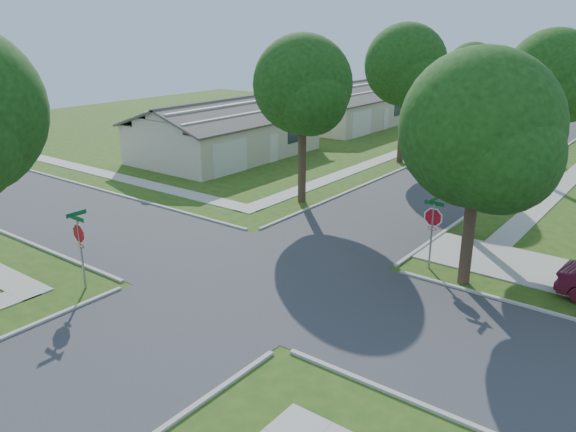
% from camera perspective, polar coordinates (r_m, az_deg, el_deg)
% --- Properties ---
extents(ground, '(100.00, 100.00, 0.00)m').
position_cam_1_polar(ground, '(21.81, -2.45, -6.26)').
color(ground, '#294A14').
rests_on(ground, ground).
extents(road_ns, '(7.00, 100.00, 0.02)m').
position_cam_1_polar(road_ns, '(21.81, -2.45, -6.25)').
color(road_ns, '#333335').
rests_on(road_ns, ground).
extents(sidewalk_nw, '(1.20, 40.00, 0.04)m').
position_cam_1_polar(sidewalk_nw, '(46.19, 12.48, 6.76)').
color(sidewalk_nw, '#9E9B91').
rests_on(sidewalk_nw, ground).
extents(driveway, '(8.80, 3.60, 0.05)m').
position_cam_1_polar(driveway, '(24.57, 23.23, -4.83)').
color(driveway, '#9E9B91').
rests_on(driveway, ground).
extents(stop_sign_sw, '(1.05, 0.80, 2.98)m').
position_cam_1_polar(stop_sign_sw, '(21.52, -20.44, -1.98)').
color(stop_sign_sw, gray).
rests_on(stop_sign_sw, ground).
extents(stop_sign_ne, '(1.05, 0.80, 2.98)m').
position_cam_1_polar(stop_sign_ne, '(22.60, 14.50, -0.41)').
color(stop_sign_ne, gray).
rests_on(stop_sign_ne, ground).
extents(tree_e_near, '(4.97, 4.80, 8.28)m').
position_cam_1_polar(tree_e_near, '(25.71, 19.12, 9.73)').
color(tree_e_near, '#38281C').
rests_on(tree_e_near, ground).
extents(tree_e_mid, '(5.59, 5.40, 9.21)m').
position_cam_1_polar(tree_e_mid, '(37.18, 25.36, 12.39)').
color(tree_e_mid, '#38281C').
rests_on(tree_e_mid, ground).
extents(tree_w_near, '(5.38, 5.20, 8.97)m').
position_cam_1_polar(tree_w_near, '(29.92, 1.59, 12.75)').
color(tree_w_near, '#38281C').
rests_on(tree_w_near, ground).
extents(tree_w_mid, '(5.80, 5.60, 9.56)m').
position_cam_1_polar(tree_w_mid, '(40.22, 11.94, 14.41)').
color(tree_w_mid, '#38281C').
rests_on(tree_w_mid, ground).
extents(tree_w_far, '(4.76, 4.60, 8.04)m').
position_cam_1_polar(tree_w_far, '(52.29, 18.24, 13.71)').
color(tree_w_far, '#38281C').
rests_on(tree_w_far, ground).
extents(tree_ne_corner, '(5.80, 5.60, 8.66)m').
position_cam_1_polar(tree_ne_corner, '(20.72, 18.99, 7.67)').
color(tree_ne_corner, '#38281C').
rests_on(tree_ne_corner, ground).
extents(house_nw_near, '(8.42, 13.60, 4.23)m').
position_cam_1_polar(house_nw_near, '(42.33, -6.33, 8.09)').
color(house_nw_near, '#C2B099').
rests_on(house_nw_near, ground).
extents(house_nw_far, '(8.42, 13.60, 4.23)m').
position_cam_1_polar(house_nw_far, '(55.75, 5.92, 10.63)').
color(house_nw_far, '#C2B099').
rests_on(house_nw_far, ground).
extents(car_curb_east, '(1.91, 4.34, 1.45)m').
position_cam_1_polar(car_curb_east, '(42.64, 23.66, 5.64)').
color(car_curb_east, black).
rests_on(car_curb_east, ground).
extents(car_curb_west, '(2.10, 4.20, 1.17)m').
position_cam_1_polar(car_curb_west, '(54.03, 19.79, 8.39)').
color(car_curb_west, black).
rests_on(car_curb_west, ground).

